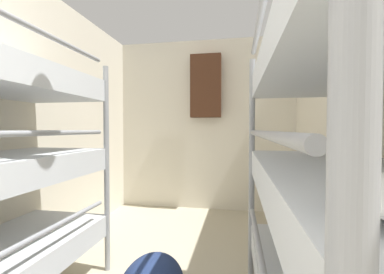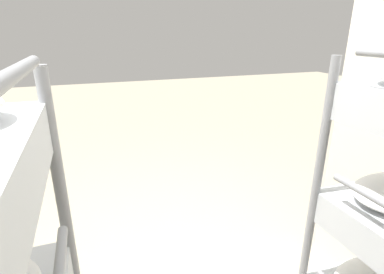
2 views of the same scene
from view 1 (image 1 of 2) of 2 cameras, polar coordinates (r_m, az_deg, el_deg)
The scene contains 5 objects.
wall_left at distance 2.52m, azimuth -36.07°, elevation 2.84°, with size 0.06×4.23×2.51m.
wall_right at distance 1.94m, azimuth 35.81°, elevation 3.28°, with size 0.06×4.23×2.51m.
wall_back at distance 3.86m, azimuth 2.85°, elevation 2.67°, with size 2.71×0.06×2.51m.
bunk_stack_right_near at distance 1.18m, azimuth 32.83°, elevation -10.01°, with size 0.72×1.77×1.75m.
hanging_coat at distance 3.76m, azimuth 3.08°, elevation 11.23°, with size 0.44×0.12×0.90m.
Camera 1 is at (0.49, 0.31, 1.19)m, focal length 24.00 mm.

